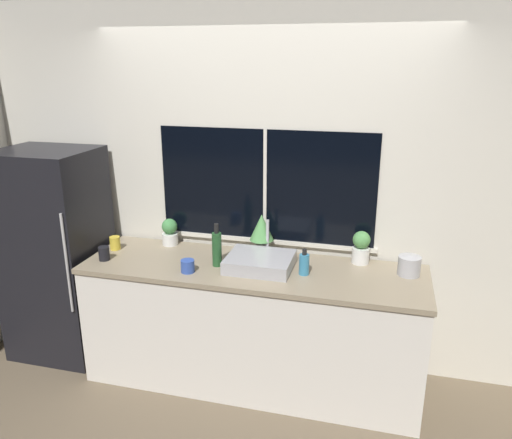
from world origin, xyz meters
TOP-DOWN VIEW (x-y plane):
  - ground_plane at (0.00, 0.00)m, footprint 14.00×14.00m
  - wall_back at (0.00, 0.75)m, footprint 8.00×0.09m
  - wall_left at (-2.23, 1.50)m, footprint 0.06×7.00m
  - counter at (0.00, 0.34)m, footprint 2.39×0.70m
  - refrigerator at (-1.59, 0.37)m, footprint 0.70×0.63m
  - sink at (0.06, 0.34)m, footprint 0.45×0.43m
  - potted_plant_left at (-0.73, 0.61)m, footprint 0.12×0.12m
  - potted_plant_center at (0.00, 0.61)m, footprint 0.18×0.18m
  - potted_plant_right at (0.72, 0.61)m, footprint 0.12×0.12m
  - soap_bottle at (0.37, 0.31)m, footprint 0.07×0.07m
  - bottle_tall at (-0.24, 0.31)m, footprint 0.07×0.07m
  - mug_blue at (-0.40, 0.15)m, footprint 0.09×0.09m
  - mug_black at (-1.06, 0.20)m, footprint 0.08×0.08m
  - mug_yellow at (-1.09, 0.41)m, footprint 0.08×0.08m
  - kettle at (1.05, 0.48)m, footprint 0.15×0.15m

SIDE VIEW (x-z plane):
  - ground_plane at x=0.00m, z-range 0.00..0.00m
  - counter at x=0.00m, z-range 0.00..0.90m
  - refrigerator at x=-1.59m, z-range 0.00..1.65m
  - mug_blue at x=-0.40m, z-range 0.90..0.99m
  - sink at x=0.06m, z-range 0.81..1.09m
  - mug_black at x=-1.06m, z-range 0.90..1.00m
  - mug_yellow at x=-1.09m, z-range 0.90..1.00m
  - kettle at x=1.05m, z-range 0.90..1.04m
  - soap_bottle at x=0.37m, z-range 0.89..1.07m
  - potted_plant_left at x=-0.73m, z-range 0.90..1.11m
  - potted_plant_right at x=0.72m, z-range 0.90..1.14m
  - bottle_tall at x=-0.24m, z-range 0.88..1.18m
  - potted_plant_center at x=0.00m, z-range 0.93..1.23m
  - wall_back at x=0.00m, z-range 0.00..2.70m
  - wall_left at x=-2.23m, z-range 0.00..2.70m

